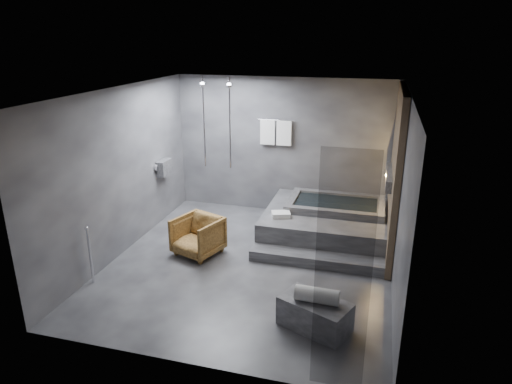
% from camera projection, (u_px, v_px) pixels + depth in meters
% --- Properties ---
extents(room, '(5.00, 5.04, 2.82)m').
position_uv_depth(room, '(278.00, 161.00, 7.08)').
color(room, '#29292C').
rests_on(room, ground).
extents(tub_deck, '(2.20, 2.00, 0.50)m').
position_uv_depth(tub_deck, '(326.00, 223.00, 8.50)').
color(tub_deck, '#2E2E30').
rests_on(tub_deck, ground).
extents(tub_step, '(2.20, 0.36, 0.18)m').
position_uv_depth(tub_step, '(316.00, 260.00, 7.48)').
color(tub_step, '#2E2E30').
rests_on(tub_step, ground).
extents(concrete_bench, '(1.00, 0.79, 0.40)m').
position_uv_depth(concrete_bench, '(315.00, 314.00, 5.85)').
color(concrete_bench, '#38383B').
rests_on(concrete_bench, ground).
extents(driftwood_chair, '(0.91, 0.93, 0.66)m').
position_uv_depth(driftwood_chair, '(198.00, 236.00, 7.78)').
color(driftwood_chair, '#4B3012').
rests_on(driftwood_chair, ground).
extents(rolled_towel, '(0.56, 0.22, 0.20)m').
position_uv_depth(rolled_towel, '(317.00, 295.00, 5.72)').
color(rolled_towel, silver).
rests_on(rolled_towel, concrete_bench).
extents(deck_towel, '(0.38, 0.33, 0.09)m').
position_uv_depth(deck_towel, '(281.00, 214.00, 8.14)').
color(deck_towel, silver).
rests_on(deck_towel, tub_deck).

